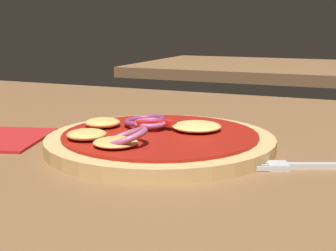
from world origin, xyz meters
TOP-DOWN VIEW (x-y plane):
  - dining_table at (0.00, 0.00)m, footprint 1.41×0.82m
  - pizza at (-0.05, 0.01)m, footprint 0.23×0.23m
  - fork at (0.10, 0.00)m, footprint 0.16×0.08m
  - background_table at (-0.18, 1.07)m, footprint 0.74×0.54m

SIDE VIEW (x-z plane):
  - background_table at x=-0.18m, z-range 0.00..0.03m
  - dining_table at x=0.00m, z-range 0.00..0.03m
  - fork at x=0.10m, z-range 0.03..0.03m
  - pizza at x=-0.05m, z-range 0.02..0.06m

